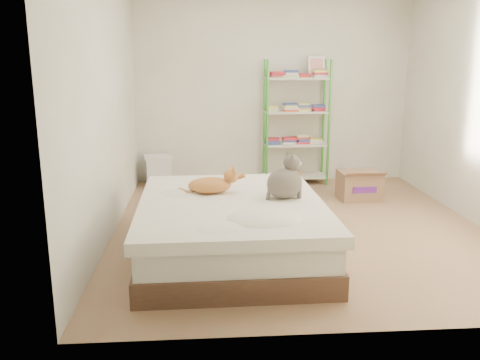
{
  "coord_description": "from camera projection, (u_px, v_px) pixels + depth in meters",
  "views": [
    {
      "loc": [
        -0.97,
        -5.0,
        1.74
      ],
      "look_at": [
        -0.64,
        -0.42,
        0.62
      ],
      "focal_mm": 38.0,
      "sensor_mm": 36.0,
      "label": 1
    }
  ],
  "objects": [
    {
      "name": "room",
      "position": [
        301.0,
        102.0,
        5.01
      ],
      "size": [
        3.81,
        4.21,
        2.61
      ],
      "color": "#A66F50",
      "rests_on": "ground"
    },
    {
      "name": "bed",
      "position": [
        231.0,
        228.0,
        4.51
      ],
      "size": [
        1.63,
        2.02,
        0.51
      ],
      "rotation": [
        0.0,
        0.0,
        0.02
      ],
      "color": "brown",
      "rests_on": "ground"
    },
    {
      "name": "orange_cat",
      "position": [
        210.0,
        183.0,
        4.67
      ],
      "size": [
        0.49,
        0.28,
        0.19
      ],
      "primitive_type": null,
      "rotation": [
        0.0,
        0.0,
        0.06
      ],
      "color": "#CF8542",
      "rests_on": "bed"
    },
    {
      "name": "grey_cat",
      "position": [
        285.0,
        177.0,
        4.47
      ],
      "size": [
        0.43,
        0.39,
        0.4
      ],
      "primitive_type": null,
      "rotation": [
        0.0,
        0.0,
        1.91
      ],
      "color": "slate",
      "rests_on": "bed"
    },
    {
      "name": "shelf_unit",
      "position": [
        296.0,
        119.0,
        6.95
      ],
      "size": [
        0.88,
        0.36,
        1.74
      ],
      "color": "green",
      "rests_on": "ground"
    },
    {
      "name": "cardboard_box",
      "position": [
        359.0,
        185.0,
        6.32
      ],
      "size": [
        0.51,
        0.49,
        0.4
      ],
      "rotation": [
        0.0,
        0.0,
        0.03
      ],
      "color": "#936A54",
      "rests_on": "ground"
    },
    {
      "name": "white_bin",
      "position": [
        158.0,
        171.0,
        6.95
      ],
      "size": [
        0.41,
        0.37,
        0.42
      ],
      "rotation": [
        0.0,
        0.0,
        0.17
      ],
      "color": "white",
      "rests_on": "ground"
    }
  ]
}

